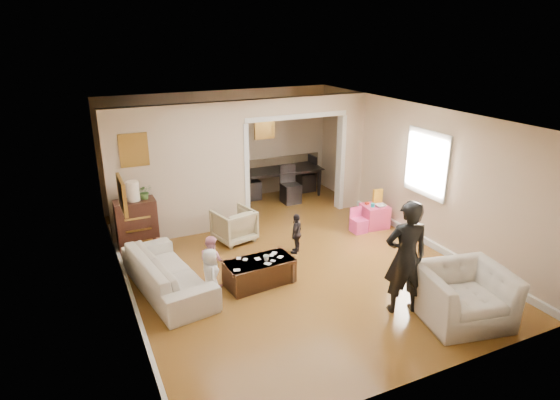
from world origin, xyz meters
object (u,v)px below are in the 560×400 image
dresser (137,226)px  child_kneel_b (211,260)px  table_lamp (133,191)px  coffee_table (259,272)px  coffee_cup (266,258)px  armchair_back (234,225)px  play_table (374,216)px  dining_table (279,181)px  child_kneel_a (211,275)px  adult_person (406,258)px  child_toddler (297,233)px  cyan_cup (373,205)px  sofa (168,272)px  armchair_front (463,295)px

dresser → child_kneel_b: bearing=-63.7°
table_lamp → coffee_table: bearing=-52.7°
coffee_cup → child_kneel_b: size_ratio=0.12×
armchair_back → play_table: armchair_back is taller
play_table → dining_table: (-0.94, 2.69, 0.11)m
child_kneel_a → coffee_cup: bearing=-80.0°
dresser → child_kneel_b: dresser is taller
coffee_table → table_lamp: bearing=127.3°
child_kneel_b → child_kneel_a: bearing=135.6°
coffee_table → dining_table: size_ratio=0.55×
adult_person → child_toddler: adult_person is taller
child_kneel_a → child_toddler: bearing=-60.7°
dining_table → table_lamp: bearing=-149.0°
cyan_cup → child_kneel_b: size_ratio=0.10×
coffee_cup → child_toddler: (0.95, 0.80, -0.07)m
dresser → table_lamp: table_lamp is taller
coffee_cup → play_table: bearing=22.1°
armchair_back → adult_person: size_ratio=0.41×
armchair_back → coffee_table: size_ratio=0.65×
coffee_table → coffee_cup: coffee_cup is taller
table_lamp → coffee_cup: 2.79m
armchair_back → coffee_table: bearing=70.3°
sofa → coffee_cup: (1.48, -0.46, 0.14)m
armchair_front → play_table: size_ratio=2.42×
sofa → dining_table: 4.92m
child_toddler → dining_table: bearing=-155.4°
child_kneel_b → child_toddler: child_kneel_b is taller
sofa → child_kneel_a: child_kneel_a is taller
armchair_back → coffee_cup: bearing=73.7°
armchair_front → coffee_table: size_ratio=1.09×
table_lamp → adult_person: bearing=-49.3°
armchair_front → dining_table: armchair_front is taller
table_lamp → cyan_cup: 4.69m
dresser → adult_person: bearing=-49.3°
armchair_back → cyan_cup: bearing=154.0°
armchair_back → child_kneel_a: size_ratio=0.84×
armchair_back → table_lamp: (-1.76, 0.33, 0.85)m
armchair_front → coffee_table: (-2.20, 2.14, -0.18)m
sofa → cyan_cup: (4.35, 0.69, 0.20)m
sofa → adult_person: (2.96, -2.01, 0.55)m
child_toddler → table_lamp: bearing=-72.6°
armchair_back → sofa: bearing=26.5°
sofa → adult_person: size_ratio=1.23×
dining_table → child_kneel_a: (-2.99, -4.00, 0.07)m
coffee_table → cyan_cup: 3.19m
armchair_back → dresser: 1.80m
dining_table → child_toddler: child_toddler is taller
child_kneel_a → adult_person: bearing=-116.8°
play_table → child_toddler: 2.07m
play_table → armchair_back: bearing=168.8°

